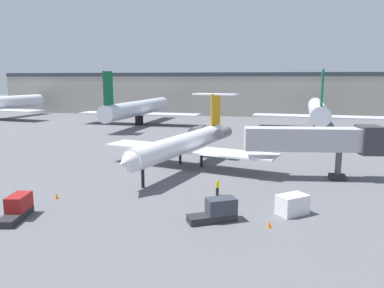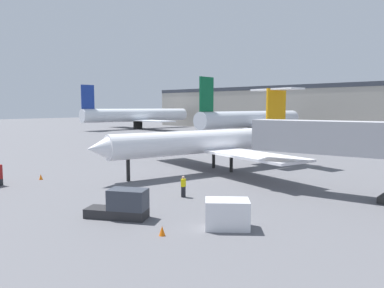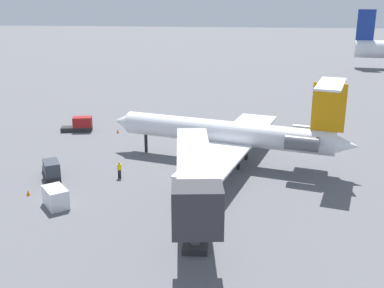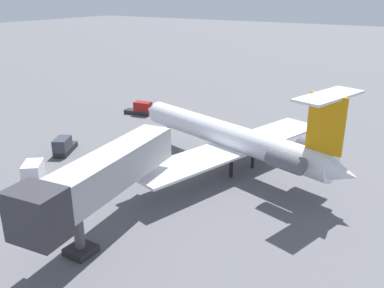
{
  "view_description": "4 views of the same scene",
  "coord_description": "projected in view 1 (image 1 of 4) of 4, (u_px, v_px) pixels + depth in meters",
  "views": [
    {
      "loc": [
        6.44,
        -43.53,
        11.51
      ],
      "look_at": [
        -2.58,
        1.69,
        3.32
      ],
      "focal_mm": 34.31,
      "sensor_mm": 36.0,
      "label": 1
    },
    {
      "loc": [
        21.31,
        -29.37,
        7.11
      ],
      "look_at": [
        -3.44,
        -1.17,
        3.3
      ],
      "focal_mm": 34.35,
      "sensor_mm": 36.0,
      "label": 2
    },
    {
      "loc": [
        45.28,
        3.28,
        17.81
      ],
      "look_at": [
        -0.71,
        -1.48,
        2.89
      ],
      "focal_mm": 44.83,
      "sensor_mm": 36.0,
      "label": 3
    },
    {
      "loc": [
        31.16,
        19.73,
        16.89
      ],
      "look_at": [
        -1.89,
        -1.38,
        2.36
      ],
      "focal_mm": 38.84,
      "sensor_mm": 36.0,
      "label": 4
    }
  ],
  "objects": [
    {
      "name": "ground_plane",
      "position": [
        210.0,
        174.0,
        45.3
      ],
      "size": [
        400.0,
        400.0,
        0.1
      ],
      "primitive_type": "cube",
      "color": "#5B5B60"
    },
    {
      "name": "regional_jet",
      "position": [
        187.0,
        142.0,
        47.96
      ],
      "size": [
        23.88,
        26.58,
        9.35
      ],
      "color": "white",
      "rests_on": "ground_plane"
    },
    {
      "name": "jet_bridge",
      "position": [
        321.0,
        140.0,
        42.13
      ],
      "size": [
        15.5,
        4.83,
        6.29
      ],
      "color": "#ADADB2",
      "rests_on": "ground_plane"
    },
    {
      "name": "ground_crew_marshaller",
      "position": [
        217.0,
        187.0,
        36.61
      ],
      "size": [
        0.36,
        0.46,
        1.69
      ],
      "color": "black",
      "rests_on": "ground_plane"
    },
    {
      "name": "baggage_tug_lead",
      "position": [
        17.0,
        208.0,
        30.7
      ],
      "size": [
        2.12,
        4.19,
        1.9
      ],
      "color": "#262628",
      "rests_on": "ground_plane"
    },
    {
      "name": "baggage_tug_trailing",
      "position": [
        217.0,
        211.0,
        30.06
      ],
      "size": [
        4.18,
        3.14,
        1.9
      ],
      "color": "#262628",
      "rests_on": "ground_plane"
    },
    {
      "name": "cargo_container_uld",
      "position": [
        292.0,
        204.0,
        31.58
      ],
      "size": [
        3.01,
        2.87,
        1.7
      ],
      "color": "silver",
      "rests_on": "ground_plane"
    },
    {
      "name": "traffic_cone_near",
      "position": [
        269.0,
        224.0,
        28.77
      ],
      "size": [
        0.36,
        0.36,
        0.55
      ],
      "color": "orange",
      "rests_on": "ground_plane"
    },
    {
      "name": "traffic_cone_mid",
      "position": [
        57.0,
        196.0,
        35.71
      ],
      "size": [
        0.36,
        0.36,
        0.55
      ],
      "color": "orange",
      "rests_on": "ground_plane"
    },
    {
      "name": "terminal_building",
      "position": [
        246.0,
        93.0,
        121.44
      ],
      "size": [
        164.38,
        18.6,
        13.53
      ],
      "color": "#9E998E",
      "rests_on": "ground_plane"
    },
    {
      "name": "parked_airliner_west_mid",
      "position": [
        139.0,
        108.0,
        92.95
      ],
      "size": [
        31.35,
        37.15,
        13.12
      ],
      "color": "silver",
      "rests_on": "ground_plane"
    },
    {
      "name": "parked_airliner_centre",
      "position": [
        318.0,
        110.0,
        86.15
      ],
      "size": [
        30.23,
        35.69,
        13.36
      ],
      "color": "silver",
      "rests_on": "ground_plane"
    }
  ]
}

